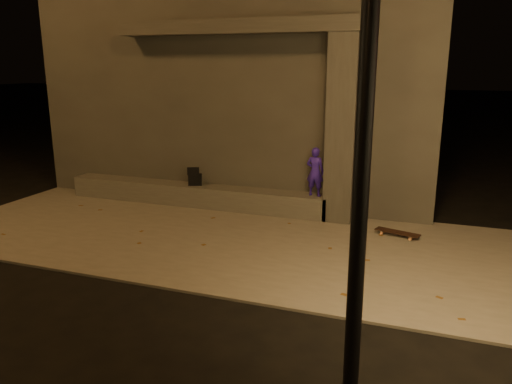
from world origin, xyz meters
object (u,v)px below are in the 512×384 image
at_px(column, 342,130).
at_px(skateboard, 397,233).
at_px(backpack, 195,179).
at_px(skateboarder, 315,172).

xyz_separation_m(column, skateboard, (1.20, -0.65, -1.73)).
distance_m(column, backpack, 3.40).
height_order(column, backpack, column).
relative_size(skateboarder, backpack, 2.40).
bearing_deg(skateboarder, column, -173.97).
bearing_deg(column, skateboard, -28.47).
relative_size(column, skateboarder, 3.65).
xyz_separation_m(column, skateboarder, (-0.50, 0.00, -0.86)).
height_order(skateboarder, backpack, skateboarder).
xyz_separation_m(skateboarder, backpack, (-2.67, 0.00, -0.35)).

